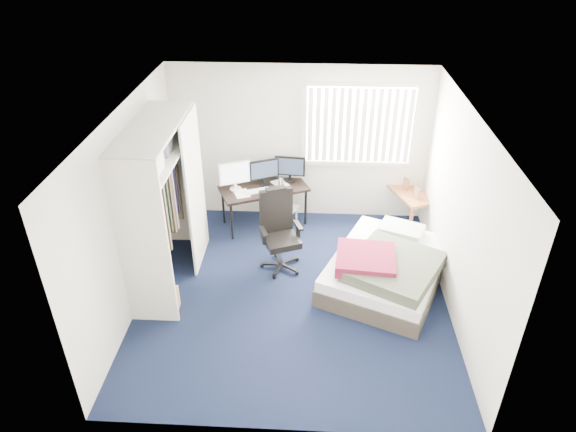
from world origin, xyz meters
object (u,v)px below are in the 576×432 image
(bed, at_px, (386,268))
(nightstand, at_px, (409,196))
(desk, at_px, (263,184))
(office_chair, at_px, (279,238))

(bed, bearing_deg, nightstand, 72.20)
(desk, relative_size, nightstand, 1.58)
(desk, height_order, nightstand, desk)
(nightstand, bearing_deg, office_chair, -148.44)
(office_chair, bearing_deg, bed, -14.11)
(nightstand, bearing_deg, bed, -107.80)
(office_chair, height_order, nightstand, office_chair)
(office_chair, relative_size, bed, 0.53)
(desk, bearing_deg, bed, -39.72)
(nightstand, xyz_separation_m, bed, (-0.51, -1.58, -0.24))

